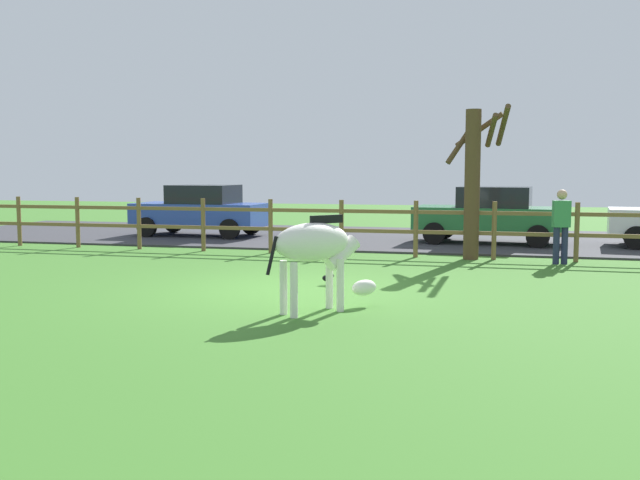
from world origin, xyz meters
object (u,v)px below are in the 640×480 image
(crow_on_grass, at_px, (328,278))
(parked_car_blue, at_px, (201,210))
(bare_tree, at_px, (474,176))
(parked_car_green, at_px, (490,214))
(zebra, at_px, (317,249))
(visitor_near_fence, at_px, (561,223))

(crow_on_grass, xyz_separation_m, parked_car_blue, (-5.86, 7.87, 0.72))
(bare_tree, xyz_separation_m, parked_car_green, (0.36, 3.29, -1.07))
(crow_on_grass, relative_size, parked_car_green, 0.05)
(zebra, xyz_separation_m, visitor_near_fence, (3.91, 6.39, -0.02))
(bare_tree, relative_size, crow_on_grass, 16.30)
(crow_on_grass, distance_m, parked_car_green, 8.24)
(bare_tree, xyz_separation_m, visitor_near_fence, (1.90, -0.47, -1.01))
(visitor_near_fence, bearing_deg, parked_car_green, 112.23)
(parked_car_green, bearing_deg, visitor_near_fence, -67.77)
(crow_on_grass, relative_size, parked_car_blue, 0.05)
(zebra, xyz_separation_m, parked_car_blue, (-6.27, 10.29, -0.08))
(zebra, distance_m, parked_car_blue, 12.05)
(bare_tree, height_order, crow_on_grass, bare_tree)
(parked_car_green, xyz_separation_m, visitor_near_fence, (1.54, -3.76, 0.06))
(bare_tree, distance_m, zebra, 7.21)
(parked_car_green, bearing_deg, parked_car_blue, 179.02)
(zebra, relative_size, crow_on_grass, 7.24)
(bare_tree, distance_m, crow_on_grass, 5.35)
(zebra, xyz_separation_m, crow_on_grass, (-0.41, 2.42, -0.80))
(zebra, bearing_deg, bare_tree, 73.66)
(bare_tree, height_order, parked_car_green, bare_tree)
(bare_tree, distance_m, parked_car_green, 3.48)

